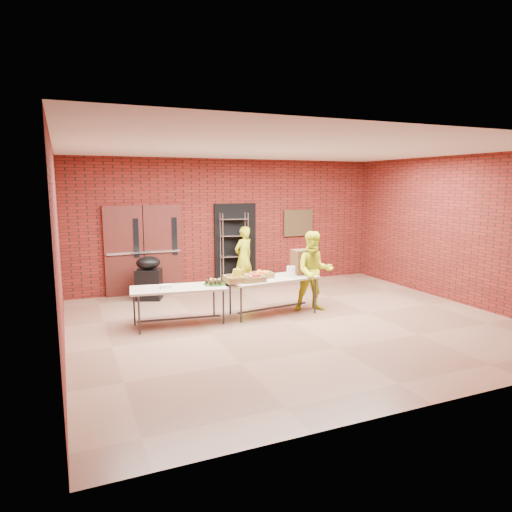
{
  "coord_description": "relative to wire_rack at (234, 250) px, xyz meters",
  "views": [
    {
      "loc": [
        -3.92,
        -7.33,
        2.58
      ],
      "look_at": [
        -0.2,
        1.4,
        1.08
      ],
      "focal_mm": 32.0,
      "sensor_mm": 36.0,
      "label": 1
    }
  ],
  "objects": [
    {
      "name": "room",
      "position": [
        -0.02,
        -3.32,
        0.66
      ],
      "size": [
        8.08,
        7.08,
        3.28
      ],
      "color": "brown",
      "rests_on": "ground"
    },
    {
      "name": "double_doors",
      "position": [
        -2.22,
        0.12,
        0.12
      ],
      "size": [
        1.78,
        0.12,
        2.1
      ],
      "color": "#4B1615",
      "rests_on": "room"
    },
    {
      "name": "dark_doorway",
      "position": [
        0.08,
        0.14,
        0.11
      ],
      "size": [
        1.1,
        0.06,
        2.1
      ],
      "primitive_type": "cube",
      "color": "black",
      "rests_on": "room"
    },
    {
      "name": "bronze_plaque",
      "position": [
        1.88,
        0.13,
        0.61
      ],
      "size": [
        0.85,
        0.04,
        0.7
      ],
      "primitive_type": "cube",
      "color": "#44351B",
      "rests_on": "room"
    },
    {
      "name": "wire_rack",
      "position": [
        0.0,
        0.0,
        0.0
      ],
      "size": [
        0.72,
        0.38,
        1.88
      ],
      "primitive_type": null,
      "rotation": [
        0.0,
        0.0,
        -0.24
      ],
      "color": "silver",
      "rests_on": "room"
    },
    {
      "name": "table_left",
      "position": [
        -2.05,
        -2.58,
        -0.29
      ],
      "size": [
        1.81,
        0.94,
        0.71
      ],
      "rotation": [
        0.0,
        0.0,
        -0.14
      ],
      "color": "#BBAE8F",
      "rests_on": "room"
    },
    {
      "name": "table_right",
      "position": [
        -0.15,
        -2.6,
        -0.26
      ],
      "size": [
        1.88,
        0.96,
        0.74
      ],
      "rotation": [
        0.0,
        0.0,
        0.12
      ],
      "color": "#BBAE8F",
      "rests_on": "room"
    },
    {
      "name": "basket_bananas",
      "position": [
        -0.93,
        -2.69,
        -0.13
      ],
      "size": [
        0.5,
        0.39,
        0.16
      ],
      "color": "olive",
      "rests_on": "table_right"
    },
    {
      "name": "basket_oranges",
      "position": [
        -0.35,
        -2.5,
        -0.14
      ],
      "size": [
        0.43,
        0.33,
        0.13
      ],
      "color": "olive",
      "rests_on": "table_right"
    },
    {
      "name": "basket_apples",
      "position": [
        -0.66,
        -2.77,
        -0.14
      ],
      "size": [
        0.45,
        0.35,
        0.14
      ],
      "color": "olive",
      "rests_on": "table_right"
    },
    {
      "name": "muffin_tray",
      "position": [
        -1.37,
        -2.6,
        -0.18
      ],
      "size": [
        0.42,
        0.42,
        0.1
      ],
      "color": "#1B5316",
      "rests_on": "table_left"
    },
    {
      "name": "napkin_box",
      "position": [
        -2.28,
        -2.55,
        -0.2
      ],
      "size": [
        0.2,
        0.13,
        0.07
      ],
      "primitive_type": "cube",
      "color": "white",
      "rests_on": "table_left"
    },
    {
      "name": "coffee_dispenser",
      "position": [
        0.57,
        -2.47,
        0.05
      ],
      "size": [
        0.38,
        0.34,
        0.5
      ],
      "primitive_type": "cube",
      "color": "#53351C",
      "rests_on": "table_right"
    },
    {
      "name": "cup_stack_front",
      "position": [
        0.23,
        -2.76,
        -0.08
      ],
      "size": [
        0.08,
        0.08,
        0.23
      ],
      "primitive_type": "cylinder",
      "color": "white",
      "rests_on": "table_right"
    },
    {
      "name": "cup_stack_mid",
      "position": [
        0.21,
        -2.74,
        -0.08
      ],
      "size": [
        0.08,
        0.08,
        0.23
      ],
      "primitive_type": "cylinder",
      "color": "white",
      "rests_on": "table_right"
    },
    {
      "name": "cup_stack_back",
      "position": [
        0.19,
        -2.62,
        -0.09
      ],
      "size": [
        0.07,
        0.07,
        0.21
      ],
      "primitive_type": "cylinder",
      "color": "white",
      "rests_on": "table_right"
    },
    {
      "name": "covered_grill",
      "position": [
        -2.23,
        -0.46,
        -0.44
      ],
      "size": [
        0.67,
        0.62,
        0.99
      ],
      "rotation": [
        0.0,
        0.0,
        -0.38
      ],
      "color": "black",
      "rests_on": "room"
    },
    {
      "name": "volunteer_woman",
      "position": [
        0.16,
        -0.22,
        -0.17
      ],
      "size": [
        0.66,
        0.56,
        1.55
      ],
      "primitive_type": "imported",
      "rotation": [
        0.0,
        0.0,
        3.54
      ],
      "color": "#C0CA16",
      "rests_on": "room"
    },
    {
      "name": "volunteer_man",
      "position": [
        0.73,
        -2.7,
        -0.12
      ],
      "size": [
        0.94,
        0.82,
        1.64
      ],
      "primitive_type": "imported",
      "rotation": [
        0.0,
        0.0,
        -0.29
      ],
      "color": "#C0CA16",
      "rests_on": "room"
    }
  ]
}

